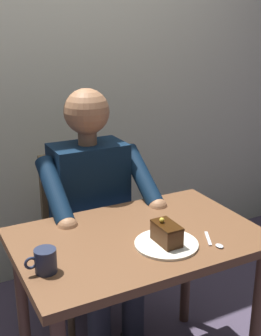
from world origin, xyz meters
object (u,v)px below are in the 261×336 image
Objects in this scene: chair at (84,229)px; cake_slice at (167,233)px; dining_table at (138,258)px; dessert_spoon at (214,242)px; coffee_cup at (45,260)px; seated_person at (95,212)px.

cake_slice is at bearing 94.37° from chair.
dessert_spoon is (-0.23, 0.19, 0.11)m from dining_table.
cake_slice is 1.16× the size of coffee_cup.
seated_person is at bearing -90.00° from dining_table.
seated_person reaches higher than cake_slice.
chair is (0.00, -0.61, -0.14)m from dining_table.
dessert_spoon is at bearing 105.65° from chair.
chair reaches higher than cake_slice.
cake_slice is at bearing 114.85° from dining_table.
seated_person is 9.70× the size of cake_slice.
coffee_cup is 0.80× the size of dessert_spoon.
chair is 0.87m from dessert_spoon.
cake_slice is 0.19m from dessert_spoon.
chair is at bearing -120.09° from coffee_cup.
cake_slice is 0.92× the size of dessert_spoon.
cake_slice reaches higher than coffee_cup.
seated_person is 0.58m from cake_slice.
coffee_cup is at bearing 59.91° from chair.
dessert_spoon is at bearing 170.74° from coffee_cup.
dessert_spoon reaches higher than dining_table.
dining_table is 0.63m from chair.
coffee_cup reaches higher than dessert_spoon.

